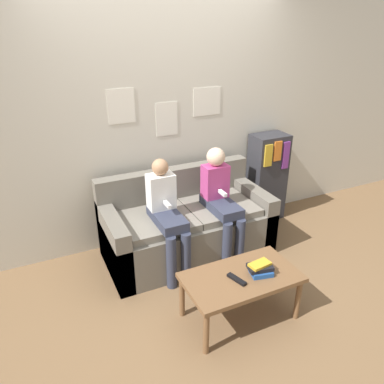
# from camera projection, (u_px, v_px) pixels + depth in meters

# --- Properties ---
(ground_plane) EXTENTS (10.00, 10.00, 0.00)m
(ground_plane) POSITION_uv_depth(u_px,v_px,m) (209.00, 279.00, 3.46)
(ground_plane) COLOR brown
(wall_back) EXTENTS (8.00, 0.06, 2.60)m
(wall_back) POSITION_uv_depth(u_px,v_px,m) (165.00, 117.00, 3.72)
(wall_back) COLOR beige
(wall_back) RESTS_ON ground_plane
(couch) EXTENTS (1.63, 0.77, 0.83)m
(couch) POSITION_uv_depth(u_px,v_px,m) (186.00, 227.00, 3.74)
(couch) COLOR #6B665B
(couch) RESTS_ON ground_plane
(coffee_table) EXTENTS (0.89, 0.50, 0.40)m
(coffee_table) POSITION_uv_depth(u_px,v_px,m) (241.00, 281.00, 2.89)
(coffee_table) COLOR brown
(coffee_table) RESTS_ON ground_plane
(person_left) EXTENTS (0.24, 0.54, 1.08)m
(person_left) POSITION_uv_depth(u_px,v_px,m) (167.00, 213.00, 3.35)
(person_left) COLOR #33384C
(person_left) RESTS_ON ground_plane
(person_right) EXTENTS (0.24, 0.54, 1.10)m
(person_right) POSITION_uv_depth(u_px,v_px,m) (221.00, 199.00, 3.56)
(person_right) COLOR #33384C
(person_right) RESTS_ON ground_plane
(tv_remote) EXTENTS (0.09, 0.17, 0.02)m
(tv_remote) POSITION_uv_depth(u_px,v_px,m) (237.00, 279.00, 2.81)
(tv_remote) COLOR black
(tv_remote) RESTS_ON coffee_table
(book_stack) EXTENTS (0.21, 0.17, 0.09)m
(book_stack) POSITION_uv_depth(u_px,v_px,m) (260.00, 269.00, 2.87)
(book_stack) COLOR #23519E
(book_stack) RESTS_ON coffee_table
(bookshelf) EXTENTS (0.40, 0.30, 1.02)m
(bookshelf) POSITION_uv_depth(u_px,v_px,m) (267.00, 177.00, 4.35)
(bookshelf) COLOR #2D2D33
(bookshelf) RESTS_ON ground_plane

